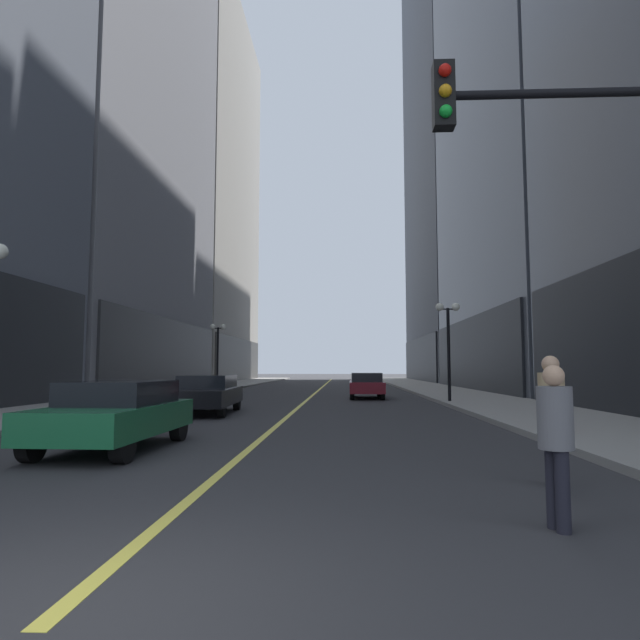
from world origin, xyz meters
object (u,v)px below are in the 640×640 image
(car_green, at_px, (117,412))
(street_lamp_right_mid, at_px, (448,329))
(pedestrian_in_tan_trench, at_px, (552,410))
(car_black, at_px, (207,393))
(fire_hydrant_right, at_px, (559,418))
(pedestrian_in_grey_suit, at_px, (556,434))
(street_lamp_left_far, at_px, (218,342))
(traffic_light_near_right, at_px, (614,200))
(car_maroon, at_px, (366,384))

(car_green, distance_m, street_lamp_right_mid, 16.37)
(car_green, relative_size, pedestrian_in_tan_trench, 2.33)
(car_black, xyz_separation_m, fire_hydrant_right, (9.83, -5.62, -0.32))
(pedestrian_in_grey_suit, bearing_deg, street_lamp_left_far, 109.44)
(traffic_light_near_right, bearing_deg, car_maroon, 96.36)
(traffic_light_near_right, distance_m, street_lamp_right_mid, 16.93)
(street_lamp_left_far, bearing_deg, car_maroon, -34.72)
(pedestrian_in_tan_trench, xyz_separation_m, street_lamp_right_mid, (1.76, 16.43, 2.24))
(car_black, height_order, street_lamp_right_mid, street_lamp_right_mid)
(pedestrian_in_tan_trench, distance_m, street_lamp_right_mid, 16.67)
(pedestrian_in_grey_suit, distance_m, traffic_light_near_right, 3.47)
(car_green, height_order, traffic_light_near_right, traffic_light_near_right)
(car_black, bearing_deg, street_lamp_right_mid, 28.77)
(pedestrian_in_tan_trench, distance_m, street_lamp_left_far, 29.62)
(car_maroon, height_order, fire_hydrant_right, car_maroon)
(pedestrian_in_tan_trench, relative_size, pedestrian_in_grey_suit, 1.08)
(pedestrian_in_tan_trench, relative_size, street_lamp_left_far, 0.39)
(car_green, bearing_deg, street_lamp_right_mid, 56.35)
(pedestrian_in_grey_suit, xyz_separation_m, street_lamp_left_far, (-10.35, 29.32, 2.32))
(car_black, xyz_separation_m, car_maroon, (5.90, 9.59, -0.00))
(street_lamp_right_mid, bearing_deg, car_green, -123.65)
(car_maroon, xyz_separation_m, pedestrian_in_grey_suit, (0.98, -22.83, 0.21))
(fire_hydrant_right, bearing_deg, car_maroon, 104.49)
(pedestrian_in_grey_suit, height_order, fire_hydrant_right, pedestrian_in_grey_suit)
(street_lamp_left_far, bearing_deg, fire_hydrant_right, -58.50)
(car_green, bearing_deg, car_black, 92.50)
(car_maroon, xyz_separation_m, street_lamp_left_far, (-9.37, 6.49, 2.54))
(street_lamp_left_far, xyz_separation_m, fire_hydrant_right, (13.30, -21.70, -2.86))
(car_black, distance_m, street_lamp_right_mid, 10.94)
(car_black, relative_size, street_lamp_right_mid, 1.07)
(traffic_light_near_right, bearing_deg, pedestrian_in_tan_trench, 146.90)
(car_maroon, distance_m, fire_hydrant_right, 15.71)
(car_black, bearing_deg, car_maroon, 58.40)
(car_black, distance_m, pedestrian_in_tan_trench, 13.61)
(car_green, relative_size, pedestrian_in_grey_suit, 2.53)
(pedestrian_in_tan_trench, bearing_deg, street_lamp_left_far, 111.95)
(traffic_light_near_right, xyz_separation_m, street_lamp_left_far, (-11.75, 27.85, -0.49))
(pedestrian_in_grey_suit, distance_m, street_lamp_left_far, 31.18)
(pedestrian_in_tan_trench, bearing_deg, traffic_light_near_right, -33.10)
(car_green, height_order, car_maroon, same)
(car_green, relative_size, fire_hydrant_right, 5.09)
(car_black, height_order, pedestrian_in_grey_suit, pedestrian_in_grey_suit)
(car_green, xyz_separation_m, fire_hydrant_right, (9.46, 2.72, -0.32))
(car_maroon, bearing_deg, car_green, -107.15)
(car_green, relative_size, street_lamp_left_far, 0.92)
(street_lamp_right_mid, bearing_deg, car_maroon, 127.51)
(car_green, relative_size, traffic_light_near_right, 0.72)
(pedestrian_in_tan_trench, height_order, street_lamp_right_mid, street_lamp_right_mid)
(car_black, distance_m, car_maroon, 11.26)
(car_green, bearing_deg, fire_hydrant_right, 16.06)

